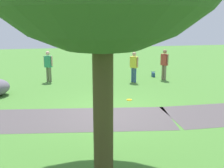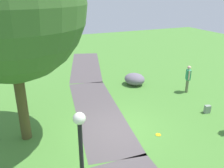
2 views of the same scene
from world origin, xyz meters
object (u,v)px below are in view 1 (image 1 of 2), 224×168
object	(u,v)px
man_near_boulder	(48,64)
handbag_on_grass	(153,74)
spare_backpack_on_lawn	(98,79)
frisbee_on_grass	(129,100)
woman_with_handbag	(164,62)
passerby_on_path	(134,65)

from	to	relation	value
man_near_boulder	handbag_on_grass	size ratio (longest dim) A/B	5.04
spare_backpack_on_lawn	frisbee_on_grass	size ratio (longest dim) A/B	1.73
woman_with_handbag	passerby_on_path	size ratio (longest dim) A/B	1.04
woman_with_handbag	frisbee_on_grass	world-z (taller)	woman_with_handbag
woman_with_handbag	handbag_on_grass	distance (m)	1.23
woman_with_handbag	spare_backpack_on_lawn	world-z (taller)	woman_with_handbag
passerby_on_path	spare_backpack_on_lawn	xyz separation A→B (m)	(1.87, -0.21, -0.73)
woman_with_handbag	frisbee_on_grass	size ratio (longest dim) A/B	7.28
man_near_boulder	handbag_on_grass	distance (m)	5.99
woman_with_handbag	man_near_boulder	world-z (taller)	woman_with_handbag
frisbee_on_grass	spare_backpack_on_lawn	bearing A→B (deg)	-77.60
woman_with_handbag	man_near_boulder	distance (m)	6.27
woman_with_handbag	frisbee_on_grass	bearing A→B (deg)	48.81
woman_with_handbag	handbag_on_grass	xyz separation A→B (m)	(0.29, -0.86, -0.83)
spare_backpack_on_lawn	frisbee_on_grass	xyz separation A→B (m)	(-0.74, 3.35, -0.18)
man_near_boulder	passerby_on_path	world-z (taller)	man_near_boulder
handbag_on_grass	man_near_boulder	bearing A→B (deg)	0.61
handbag_on_grass	frisbee_on_grass	distance (m)	4.99
man_near_boulder	woman_with_handbag	bearing A→B (deg)	172.71
spare_backpack_on_lawn	passerby_on_path	bearing A→B (deg)	173.58
woman_with_handbag	frisbee_on_grass	distance (m)	4.57
woman_with_handbag	handbag_on_grass	bearing A→B (deg)	-71.61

